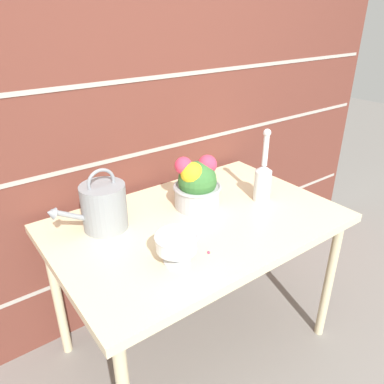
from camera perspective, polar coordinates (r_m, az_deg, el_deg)
name	(u,v)px	position (r m, az deg, el deg)	size (l,w,h in m)	color
ground_plane	(197,340)	(2.13, 0.70, -21.68)	(12.00, 12.00, 0.00)	gray
brick_wall	(138,116)	(1.90, -8.29, 11.42)	(3.60, 0.08, 2.20)	brown
patio_table	(197,232)	(1.69, 0.83, -6.17)	(1.25, 0.81, 0.74)	beige
watering_can	(103,206)	(1.59, -13.37, -2.13)	(0.33, 0.19, 0.27)	gray
crystal_pedestal_bowl	(177,244)	(1.35, -2.36, -7.91)	(0.16, 0.16, 0.12)	silver
flower_planter	(197,184)	(1.71, 0.75, 1.17)	(0.22, 0.22, 0.25)	#ADADB2
glass_decanter	(263,179)	(1.80, 10.75, 1.98)	(0.08, 0.08, 0.36)	silver
fallen_petal	(209,252)	(1.44, 2.55, -9.18)	(0.01, 0.01, 0.01)	#E03856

